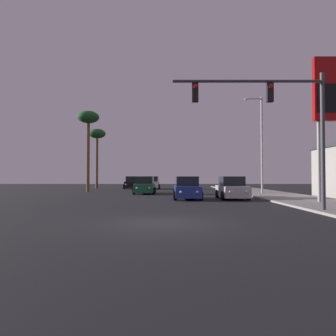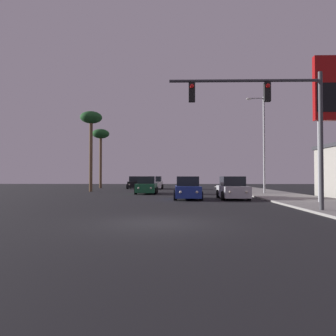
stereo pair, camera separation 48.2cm
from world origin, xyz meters
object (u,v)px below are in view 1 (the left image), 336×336
at_px(traffic_light_mast, 279,113).
at_px(palm_tree_far, 96,137).
at_px(street_lamp, 260,140).
at_px(car_blue, 186,189).
at_px(car_silver, 231,189).
at_px(car_black, 132,183).
at_px(palm_tree_mid, 88,122).
at_px(car_green, 144,186).
at_px(car_white, 151,183).
at_px(gas_station_sign, 329,97).

bearing_deg(traffic_light_mast, palm_tree_far, 116.67).
bearing_deg(street_lamp, car_blue, -139.06).
xyz_separation_m(car_silver, street_lamp, (3.88, 6.13, 4.36)).
bearing_deg(car_black, palm_tree_far, -16.38).
bearing_deg(palm_tree_mid, traffic_light_mast, -55.42).
distance_m(car_green, traffic_light_mast, 18.27).
xyz_separation_m(car_white, car_black, (-2.76, 0.91, 0.00)).
height_order(gas_station_sign, palm_tree_far, gas_station_sign).
distance_m(car_blue, car_black, 21.27).
bearing_deg(car_green, traffic_light_mast, 115.46).
relative_size(car_green, car_white, 1.00).
distance_m(traffic_light_mast, palm_tree_mid, 24.99).
distance_m(car_silver, palm_tree_mid, 19.08).
distance_m(car_black, palm_tree_far, 8.36).
xyz_separation_m(gas_station_sign, palm_tree_mid, (-18.86, 15.62, 1.09)).
xyz_separation_m(car_black, gas_station_sign, (14.95, -24.31, 5.86)).
height_order(car_green, palm_tree_far, palm_tree_far).
bearing_deg(traffic_light_mast, car_black, 109.27).
bearing_deg(palm_tree_far, car_silver, -55.52).
xyz_separation_m(car_green, car_black, (-2.64, 12.93, 0.00)).
bearing_deg(street_lamp, palm_tree_mid, 162.93).
xyz_separation_m(gas_station_sign, palm_tree_far, (-20.06, 25.62, 0.63)).
height_order(car_green, car_silver, same).
bearing_deg(gas_station_sign, palm_tree_mid, 140.36).
relative_size(traffic_light_mast, palm_tree_mid, 0.81).
relative_size(traffic_light_mast, gas_station_sign, 0.80).
distance_m(palm_tree_far, palm_tree_mid, 10.08).
relative_size(gas_station_sign, palm_tree_far, 1.08).
bearing_deg(street_lamp, gas_station_sign, -82.15).
distance_m(car_black, gas_station_sign, 29.13).
distance_m(car_blue, palm_tree_mid, 16.96).
height_order(car_blue, palm_tree_far, palm_tree_far).
xyz_separation_m(car_green, palm_tree_mid, (-6.55, 4.25, 6.95)).
height_order(car_blue, street_lamp, street_lamp).
height_order(car_green, street_lamp, street_lamp).
relative_size(car_black, palm_tree_mid, 0.49).
distance_m(street_lamp, palm_tree_mid, 18.43).
xyz_separation_m(street_lamp, gas_station_sign, (1.42, -10.27, 1.50)).
distance_m(car_white, street_lamp, 17.53).
bearing_deg(car_blue, palm_tree_far, -62.20).
distance_m(car_silver, car_black, 22.36).
bearing_deg(car_white, palm_tree_far, -14.81).
distance_m(gas_station_sign, palm_tree_far, 32.55).
distance_m(gas_station_sign, palm_tree_mid, 24.51).
distance_m(car_green, palm_tree_far, 17.47).
height_order(traffic_light_mast, street_lamp, street_lamp).
height_order(car_black, gas_station_sign, gas_station_sign).
distance_m(car_black, traffic_light_mast, 31.09).
height_order(street_lamp, palm_tree_far, street_lamp).
bearing_deg(palm_tree_mid, gas_station_sign, -39.64).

